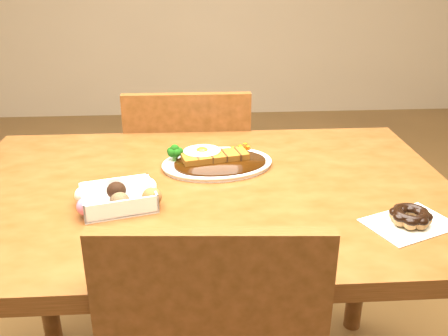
{
  "coord_description": "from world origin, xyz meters",
  "views": [
    {
      "loc": [
        -0.03,
        -1.08,
        1.27
      ],
      "look_at": [
        0.04,
        -0.03,
        0.81
      ],
      "focal_mm": 40.0,
      "sensor_mm": 36.0,
      "label": 1
    }
  ],
  "objects": [
    {
      "name": "table",
      "position": [
        0.0,
        0.0,
        0.65
      ],
      "size": [
        1.2,
        0.8,
        0.75
      ],
      "color": "#512F10",
      "rests_on": "ground"
    },
    {
      "name": "chair_far",
      "position": [
        -0.04,
        0.53,
        0.48
      ],
      "size": [
        0.42,
        0.42,
        0.87
      ],
      "rotation": [
        0.0,
        0.0,
        3.13
      ],
      "color": "#512F10",
      "rests_on": "ground"
    },
    {
      "name": "katsu_curry_plate",
      "position": [
        0.03,
        0.12,
        0.76
      ],
      "size": [
        0.31,
        0.24,
        0.06
      ],
      "rotation": [
        0.0,
        0.0,
        0.15
      ],
      "color": "white",
      "rests_on": "table"
    },
    {
      "name": "donut_box",
      "position": [
        -0.2,
        -0.09,
        0.77
      ],
      "size": [
        0.19,
        0.16,
        0.04
      ],
      "rotation": [
        0.0,
        0.0,
        0.26
      ],
      "color": "white",
      "rests_on": "table"
    },
    {
      "name": "pon_de_ring",
      "position": [
        0.42,
        -0.21,
        0.77
      ],
      "size": [
        0.21,
        0.18,
        0.03
      ],
      "rotation": [
        0.0,
        0.0,
        0.39
      ],
      "color": "silver",
      "rests_on": "table"
    }
  ]
}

